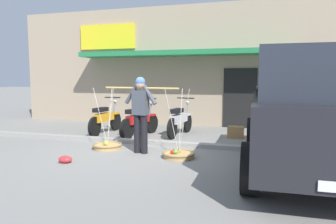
{
  "coord_description": "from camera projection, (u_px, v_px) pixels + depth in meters",
  "views": [
    {
      "loc": [
        2.62,
        -6.74,
        1.66
      ],
      "look_at": [
        0.42,
        0.6,
        0.85
      ],
      "focal_mm": 33.95,
      "sensor_mm": 36.0,
      "label": 1
    }
  ],
  "objects": [
    {
      "name": "plastic_litter_bag",
      "position": [
        65.0,
        159.0,
        6.28
      ],
      "size": [
        0.28,
        0.22,
        0.14
      ],
      "primitive_type": "ellipsoid",
      "color": "red",
      "rests_on": "ground"
    },
    {
      "name": "fruit_basket_left_side",
      "position": [
        107.0,
        146.0,
        7.53
      ],
      "size": [
        0.69,
        0.69,
        1.45
      ],
      "color": "tan",
      "rests_on": "ground"
    },
    {
      "name": "parked_truck",
      "position": [
        310.0,
        115.0,
        5.47
      ],
      "size": [
        2.23,
        4.75,
        2.1
      ],
      "color": "black",
      "rests_on": "ground"
    },
    {
      "name": "motorcycle_nearest_shop",
      "position": [
        105.0,
        119.0,
        9.56
      ],
      "size": [
        0.54,
        1.82,
        1.09
      ],
      "color": "black",
      "rests_on": "ground"
    },
    {
      "name": "motorcycle_third_in_row",
      "position": [
        180.0,
        120.0,
        9.23
      ],
      "size": [
        0.54,
        1.82,
        1.09
      ],
      "color": "black",
      "rests_on": "ground"
    },
    {
      "name": "storefront_building",
      "position": [
        198.0,
        68.0,
        13.48
      ],
      "size": [
        13.0,
        6.0,
        4.2
      ],
      "color": "tan",
      "rests_on": "ground"
    },
    {
      "name": "sidewalk_curb",
      "position": [
        153.0,
        143.0,
        8.01
      ],
      "size": [
        20.0,
        0.24,
        0.1
      ],
      "primitive_type": "cube",
      "color": "gray",
      "rests_on": "ground"
    },
    {
      "name": "ground_plane",
      "position": [
        143.0,
        151.0,
        7.35
      ],
      "size": [
        90.0,
        90.0,
        0.0
      ],
      "primitive_type": "plane",
      "color": "gray"
    },
    {
      "name": "fruit_vendor",
      "position": [
        141.0,
        109.0,
        7.01
      ],
      "size": [
        1.85,
        0.39,
        1.7
      ],
      "color": "black",
      "rests_on": "ground"
    },
    {
      "name": "motorcycle_second_in_row",
      "position": [
        139.0,
        121.0,
        9.12
      ],
      "size": [
        0.62,
        1.79,
        1.09
      ],
      "color": "black",
      "rests_on": "ground"
    },
    {
      "name": "fruit_basket_right_side",
      "position": [
        179.0,
        154.0,
        6.68
      ],
      "size": [
        0.69,
        0.69,
        1.45
      ],
      "color": "tan",
      "rests_on": "ground"
    },
    {
      "name": "wooden_crate",
      "position": [
        236.0,
        132.0,
        8.92
      ],
      "size": [
        0.44,
        0.36,
        0.32
      ],
      "primitive_type": "cube",
      "color": "olive",
      "rests_on": "ground"
    }
  ]
}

